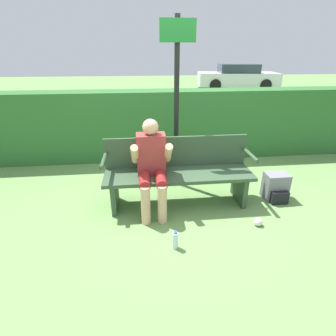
{
  "coord_description": "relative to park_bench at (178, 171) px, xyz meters",
  "views": [
    {
      "loc": [
        -0.46,
        -3.03,
        1.9
      ],
      "look_at": [
        -0.15,
        -0.1,
        0.58
      ],
      "focal_mm": 28.0,
      "sensor_mm": 36.0,
      "label": 1
    }
  ],
  "objects": [
    {
      "name": "ground_plane",
      "position": [
        0.0,
        -0.07,
        -0.45
      ],
      "size": [
        40.0,
        40.0,
        0.0
      ],
      "primitive_type": "plane",
      "color": "#668E4C"
    },
    {
      "name": "backpack",
      "position": [
        1.36,
        -0.09,
        -0.27
      ],
      "size": [
        0.31,
        0.3,
        0.37
      ],
      "color": "slate",
      "rests_on": "ground"
    },
    {
      "name": "signpost",
      "position": [
        0.04,
        0.52,
        0.91
      ],
      "size": [
        0.46,
        0.09,
        2.32
      ],
      "color": "black",
      "rests_on": "ground"
    },
    {
      "name": "water_bottle",
      "position": [
        -0.16,
        -0.94,
        -0.35
      ],
      "size": [
        0.06,
        0.06,
        0.21
      ],
      "color": "silver",
      "rests_on": "ground"
    },
    {
      "name": "hedge_back",
      "position": [
        0.0,
        1.71,
        0.18
      ],
      "size": [
        12.0,
        0.51,
        1.26
      ],
      "color": "#2D662D",
      "rests_on": "ground"
    },
    {
      "name": "person_seated",
      "position": [
        -0.35,
        -0.13,
        0.19
      ],
      "size": [
        0.49,
        0.61,
        1.16
      ],
      "color": "#993333",
      "rests_on": "ground"
    },
    {
      "name": "litter_crumple",
      "position": [
        0.87,
        -0.66,
        -0.4
      ],
      "size": [
        0.1,
        0.1,
        0.1
      ],
      "color": "silver",
      "rests_on": "ground"
    },
    {
      "name": "park_bench",
      "position": [
        0.0,
        0.0,
        0.0
      ],
      "size": [
        1.92,
        0.52,
        0.87
      ],
      "color": "#334C33",
      "rests_on": "ground"
    },
    {
      "name": "parked_car",
      "position": [
        4.83,
        11.28,
        0.16
      ],
      "size": [
        4.34,
        2.22,
        1.27
      ],
      "rotation": [
        0.0,
        0.0,
        -0.12
      ],
      "color": "silver",
      "rests_on": "ground"
    }
  ]
}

